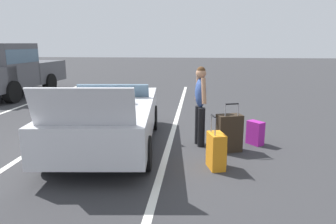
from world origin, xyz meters
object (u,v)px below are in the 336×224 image
suitcase_large_black (229,133)px  traveler_person (200,102)px  suitcase_medium_bright (216,151)px  suitcase_small_carryon (255,133)px  parked_pickup_truck_near (10,69)px  convertible_car (112,116)px

suitcase_large_black → traveler_person: traveler_person is taller
suitcase_medium_bright → suitcase_small_carryon: (1.39, -0.90, -0.06)m
suitcase_medium_bright → suitcase_small_carryon: bearing=42.2°
traveler_person → parked_pickup_truck_near: 9.27m
suitcase_medium_bright → convertible_car: bearing=136.4°
suitcase_large_black → suitcase_medium_bright: (-0.91, 0.30, -0.06)m
parked_pickup_truck_near → suitcase_small_carryon: bearing=61.0°
traveler_person → suitcase_large_black: bearing=134.3°
convertible_car → suitcase_medium_bright: (-1.18, -2.15, -0.28)m
suitcase_large_black → suitcase_small_carryon: (0.48, -0.60, -0.12)m
suitcase_large_black → suitcase_small_carryon: 0.78m
suitcase_large_black → parked_pickup_truck_near: (5.72, 8.10, 0.74)m
convertible_car → traveler_person: traveler_person is taller
traveler_person → parked_pickup_truck_near: size_ratio=0.33×
traveler_person → suitcase_medium_bright: bearing=85.8°
suitcase_large_black → suitcase_medium_bright: suitcase_large_black is taller
suitcase_medium_bright → parked_pickup_truck_near: size_ratio=0.18×
suitcase_large_black → parked_pickup_truck_near: parked_pickup_truck_near is taller
convertible_car → traveler_person: 1.90m
convertible_car → suitcase_small_carryon: 3.07m
convertible_car → suitcase_small_carryon: (0.20, -3.05, -0.34)m
suitcase_large_black → parked_pickup_truck_near: 9.95m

